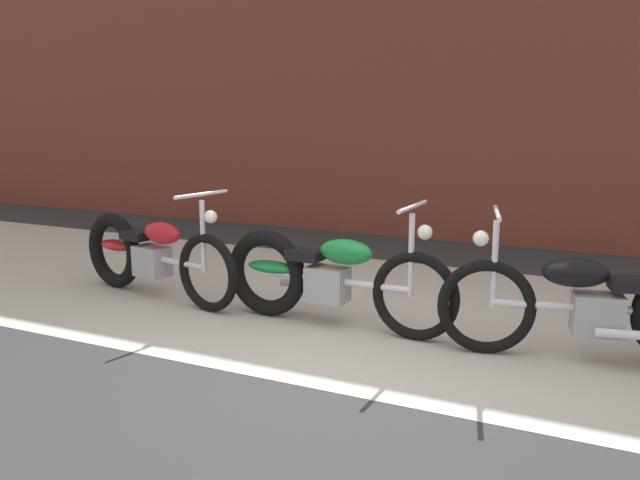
{
  "coord_description": "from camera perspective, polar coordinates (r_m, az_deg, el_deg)",
  "views": [
    {
      "loc": [
        1.56,
        -3.34,
        1.69
      ],
      "look_at": [
        -0.42,
        0.88,
        0.75
      ],
      "focal_mm": 35.95,
      "sensor_mm": 36.0,
      "label": 1
    }
  ],
  "objects": [
    {
      "name": "motorcycle_red",
      "position": [
        6.13,
        -15.18,
        -1.19
      ],
      "size": [
        1.99,
        0.71,
        1.03
      ],
      "rotation": [
        0.0,
        0.0,
        -0.2
      ],
      "color": "black",
      "rests_on": "ground"
    },
    {
      "name": "brick_building_wall",
      "position": [
        8.72,
        15.33,
        16.14
      ],
      "size": [
        36.0,
        0.5,
        4.95
      ],
      "primitive_type": "cube",
      "color": "brown",
      "rests_on": "ground"
    },
    {
      "name": "ground_plane",
      "position": [
        4.05,
        0.09,
        -13.23
      ],
      "size": [
        80.0,
        80.0,
        0.0
      ],
      "primitive_type": "plane",
      "color": "#2D2D30"
    },
    {
      "name": "motorcycle_black",
      "position": [
        4.75,
        24.42,
        -5.43
      ],
      "size": [
        1.98,
        0.7,
        1.03
      ],
      "rotation": [
        0.0,
        0.0,
        3.36
      ],
      "color": "black",
      "rests_on": "ground"
    },
    {
      "name": "sidewalk_slab",
      "position": [
        5.58,
        7.76,
        -6.31
      ],
      "size": [
        36.0,
        3.5,
        0.01
      ],
      "primitive_type": "cube",
      "color": "#B2ADA3",
      "rests_on": "ground"
    },
    {
      "name": "motorcycle_green",
      "position": [
        5.12,
        -0.1,
        -3.23
      ],
      "size": [
        2.01,
        0.58,
        1.03
      ],
      "rotation": [
        0.0,
        0.0,
        -0.04
      ],
      "color": "black",
      "rests_on": "ground"
    }
  ]
}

